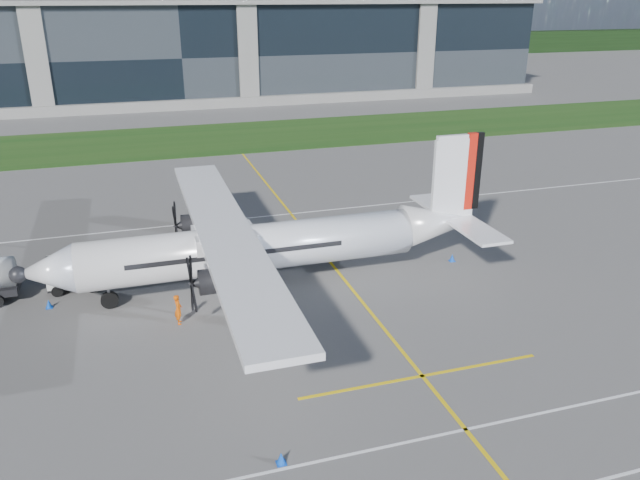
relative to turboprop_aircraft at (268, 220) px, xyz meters
The scene contains 12 objects.
ground 34.92m from the turboprop_aircraft, 87.27° to the left, with size 400.00×400.00×0.00m, color #585654.
grass_strip 42.86m from the turboprop_aircraft, 87.78° to the left, with size 400.00×18.00×0.04m, color #183F11.
terminal_building 74.71m from the turboprop_aircraft, 88.73° to the left, with size 120.00×20.00×15.00m, color black.
tree_line 134.63m from the turboprop_aircraft, 89.30° to the left, with size 400.00×6.00×6.00m, color black.
yellow_taxiway_centerline 7.84m from the turboprop_aircraft, 44.80° to the left, with size 0.20×70.00×0.01m, color yellow.
turboprop_aircraft is the anchor object (origin of this frame).
baggage_tug 12.13m from the turboprop_aircraft, 163.56° to the left, with size 3.25×1.95×1.95m, color white, non-canonical shape.
ground_crew_person 7.20m from the turboprop_aircraft, 152.47° to the right, with size 0.79×0.56×1.93m, color #F25907.
safety_cone_nose_stbd 13.20m from the turboprop_aircraft, behind, with size 0.36×0.36×0.50m, color blue.
safety_cone_stbdwing 15.56m from the turboprop_aircraft, 99.93° to the left, with size 0.36×0.36×0.50m, color blue.
safety_cone_tail 13.09m from the turboprop_aircraft, ahead, with size 0.36×0.36×0.50m, color blue.
safety_cone_portwing 15.89m from the turboprop_aircraft, 101.30° to the right, with size 0.36×0.36×0.50m, color blue.
Camera 1 is at (-8.82, -28.07, 16.56)m, focal length 35.00 mm.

